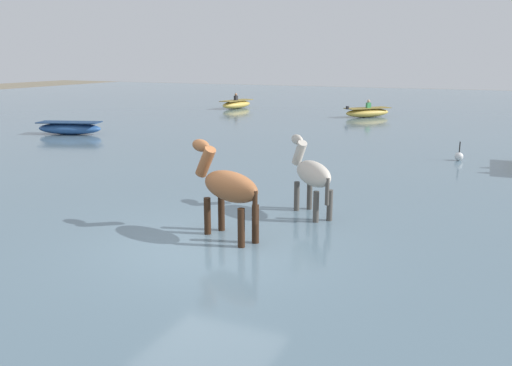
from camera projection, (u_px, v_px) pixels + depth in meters
ground_plane at (208, 259)px, 10.26m from camera, size 120.00×120.00×0.00m
water_surface at (345, 161)px, 19.12m from camera, size 90.00×90.00×0.26m
horse_lead_pinto at (312, 175)px, 12.07m from camera, size 1.52×1.52×1.99m
horse_trailing_chestnut at (228, 188)px, 10.50m from camera, size 1.92×1.12×2.13m
boat_near_starboard at (70, 128)px, 24.81m from camera, size 3.12×1.84×0.58m
boat_far_offshore at (367, 112)px, 31.91m from camera, size 2.67×2.77×1.03m
boat_mid_outer at (236, 104)px, 37.20m from camera, size 1.50×2.97×1.05m
channel_buoy at (459, 156)px, 18.59m from camera, size 0.29×0.29×0.66m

